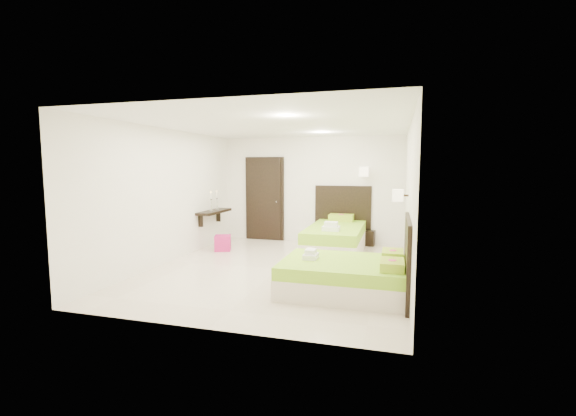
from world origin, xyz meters
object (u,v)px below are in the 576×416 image
(bed_double, at_px, (349,275))
(nightstand, at_px, (366,237))
(bed_single, at_px, (336,237))
(ottoman, at_px, (223,243))

(bed_double, xyz_separation_m, nightstand, (-0.02, 3.70, -0.09))
(bed_single, xyz_separation_m, ottoman, (-2.47, -0.52, -0.17))
(bed_single, height_order, nightstand, bed_single)
(bed_single, bearing_deg, bed_double, -77.38)
(bed_single, bearing_deg, ottoman, -168.07)
(bed_single, distance_m, bed_double, 2.76)
(ottoman, bearing_deg, bed_single, 11.93)
(bed_double, relative_size, ottoman, 5.38)
(nightstand, distance_m, ottoman, 3.42)
(ottoman, bearing_deg, nightstand, 26.61)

